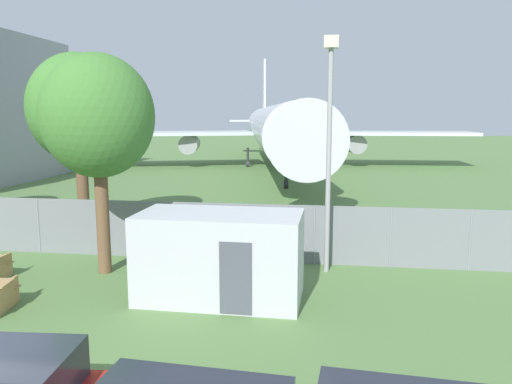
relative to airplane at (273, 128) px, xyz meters
name	(u,v)px	position (x,y,z in m)	size (l,w,h in m)	color
perimeter_fence	(171,230)	(-0.36, -30.48, -2.79)	(56.07, 0.07, 2.06)	gray
airplane	(273,128)	(0.00, 0.00, 0.00)	(39.10, 47.76, 11.90)	silver
portable_cabin	(220,256)	(2.24, -34.14, -2.60)	(4.53, 2.35, 2.45)	silver
tree_left_of_cabin	(98,117)	(-2.00, -32.38, 1.21)	(3.52, 3.52, 7.01)	brown
tree_behind_benches	(79,109)	(-5.26, -27.34, 1.51)	(4.17, 4.17, 7.67)	brown
light_mast	(329,131)	(5.16, -31.25, 0.78)	(0.44, 0.44, 7.49)	#99999E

